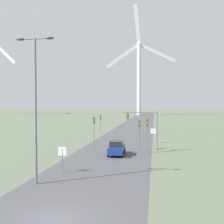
# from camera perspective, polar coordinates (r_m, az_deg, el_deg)

# --- Properties ---
(ground_plane) EXTENTS (600.00, 600.00, 0.00)m
(ground_plane) POSITION_cam_1_polar(r_m,az_deg,el_deg) (15.69, -12.49, -22.23)
(ground_plane) COLOR #5B6651
(road_surface) EXTENTS (10.00, 240.00, 0.01)m
(road_surface) POSITION_cam_1_polar(r_m,az_deg,el_deg) (61.86, 4.27, -4.13)
(road_surface) COLOR #47474C
(road_surface) RESTS_ON ground
(streetlamp) EXTENTS (3.12, 0.32, 11.56)m
(streetlamp) POSITION_cam_1_polar(r_m,az_deg,el_deg) (21.46, -16.31, 3.62)
(streetlamp) COLOR slate
(streetlamp) RESTS_ON ground
(stop_sign_near) EXTENTS (0.81, 0.07, 2.39)m
(stop_sign_near) POSITION_cam_1_polar(r_m,az_deg,el_deg) (24.95, -10.78, -9.12)
(stop_sign_near) COLOR slate
(stop_sign_near) RESTS_ON ground
(stop_sign_far) EXTENTS (0.81, 0.07, 2.37)m
(stop_sign_far) POSITION_cam_1_polar(r_m,az_deg,el_deg) (43.01, 8.96, -4.54)
(stop_sign_far) COLOR slate
(stop_sign_far) RESTS_ON ground
(traffic_light_post_near_left) EXTENTS (0.28, 0.34, 4.42)m
(traffic_light_post_near_left) POSITION_cam_1_polar(r_m,az_deg,el_deg) (38.49, -3.96, -2.91)
(traffic_light_post_near_left) COLOR slate
(traffic_light_post_near_left) RESTS_ON ground
(traffic_light_post_near_right) EXTENTS (0.28, 0.34, 4.41)m
(traffic_light_post_near_right) POSITION_cam_1_polar(r_m,az_deg,el_deg) (34.31, 7.65, -3.50)
(traffic_light_post_near_right) COLOR slate
(traffic_light_post_near_right) RESTS_ON ground
(traffic_light_post_mid_left) EXTENTS (0.28, 0.33, 3.94)m
(traffic_light_post_mid_left) POSITION_cam_1_polar(r_m,az_deg,el_deg) (55.45, -2.52, -1.82)
(traffic_light_post_mid_left) COLOR slate
(traffic_light_post_mid_left) RESTS_ON ground
(traffic_light_post_mid_right) EXTENTS (0.28, 0.34, 4.18)m
(traffic_light_post_mid_right) POSITION_cam_1_polar(r_m,az_deg,el_deg) (36.24, 5.96, -3.47)
(traffic_light_post_mid_right) COLOR slate
(traffic_light_post_mid_right) RESTS_ON ground
(traffic_light_mast_overhead) EXTENTS (4.61, 0.35, 5.51)m
(traffic_light_mast_overhead) POSITION_cam_1_polar(r_m,az_deg,el_deg) (34.73, 7.06, -2.21)
(traffic_light_mast_overhead) COLOR slate
(traffic_light_mast_overhead) RESTS_ON ground
(car_approaching) EXTENTS (1.95, 4.16, 1.83)m
(car_approaching) POSITION_cam_1_polar(r_m,az_deg,el_deg) (32.81, 1.01, -7.80)
(car_approaching) COLOR navy
(car_approaching) RESTS_ON ground
(wind_turbine_left) EXTENTS (37.94, 7.65, 60.92)m
(wind_turbine_left) POSITION_cam_1_polar(r_m,az_deg,el_deg) (146.81, 5.89, 9.10)
(wind_turbine_left) COLOR silver
(wind_turbine_left) RESTS_ON ground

